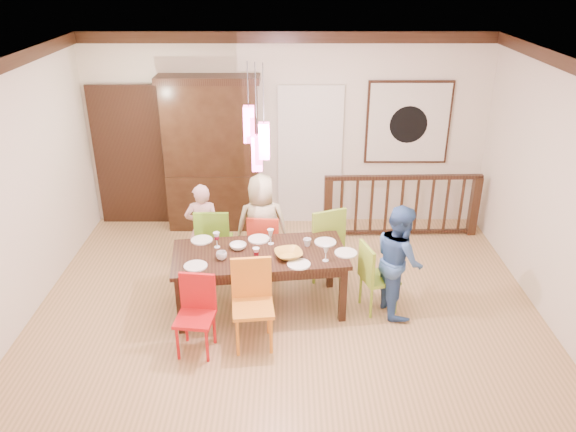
{
  "coord_description": "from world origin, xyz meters",
  "views": [
    {
      "loc": [
        0.01,
        -5.66,
        3.85
      ],
      "look_at": [
        0.01,
        0.25,
        1.1
      ],
      "focal_mm": 35.0,
      "sensor_mm": 36.0,
      "label": 1
    }
  ],
  "objects_px": {
    "dining_table": "(260,259)",
    "china_hutch": "(212,154)",
    "person_end_right": "(399,260)",
    "chair_far_left": "(214,236)",
    "person_far_left": "(203,229)",
    "balustrade": "(402,204)",
    "chair_end_right": "(380,272)",
    "person_far_mid": "(262,225)"
  },
  "relations": [
    {
      "from": "dining_table",
      "to": "china_hutch",
      "type": "height_order",
      "value": "china_hutch"
    },
    {
      "from": "china_hutch",
      "to": "person_end_right",
      "type": "height_order",
      "value": "china_hutch"
    },
    {
      "from": "chair_far_left",
      "to": "person_far_left",
      "type": "relative_size",
      "value": 0.78
    },
    {
      "from": "balustrade",
      "to": "person_end_right",
      "type": "relative_size",
      "value": 1.72
    },
    {
      "from": "chair_far_left",
      "to": "chair_end_right",
      "type": "relative_size",
      "value": 1.12
    },
    {
      "from": "dining_table",
      "to": "balustrade",
      "type": "height_order",
      "value": "balustrade"
    },
    {
      "from": "person_far_left",
      "to": "person_end_right",
      "type": "distance_m",
      "value": 2.56
    },
    {
      "from": "balustrade",
      "to": "china_hutch",
      "type": "bearing_deg",
      "value": 171.34
    },
    {
      "from": "chair_far_left",
      "to": "china_hutch",
      "type": "bearing_deg",
      "value": -83.11
    },
    {
      "from": "china_hutch",
      "to": "chair_far_left",
      "type": "bearing_deg",
      "value": -83.25
    },
    {
      "from": "person_far_left",
      "to": "person_end_right",
      "type": "relative_size",
      "value": 0.92
    },
    {
      "from": "person_end_right",
      "to": "balustrade",
      "type": "bearing_deg",
      "value": -22.05
    },
    {
      "from": "dining_table",
      "to": "person_end_right",
      "type": "relative_size",
      "value": 1.55
    },
    {
      "from": "chair_end_right",
      "to": "china_hutch",
      "type": "distance_m",
      "value": 3.25
    },
    {
      "from": "china_hutch",
      "to": "person_far_left",
      "type": "height_order",
      "value": "china_hutch"
    },
    {
      "from": "person_far_mid",
      "to": "dining_table",
      "type": "bearing_deg",
      "value": 83.8
    },
    {
      "from": "chair_far_left",
      "to": "person_end_right",
      "type": "height_order",
      "value": "person_end_right"
    },
    {
      "from": "balustrade",
      "to": "person_far_left",
      "type": "relative_size",
      "value": 1.87
    },
    {
      "from": "dining_table",
      "to": "person_far_left",
      "type": "relative_size",
      "value": 1.68
    },
    {
      "from": "person_end_right",
      "to": "chair_far_left",
      "type": "bearing_deg",
      "value": 58.78
    },
    {
      "from": "person_far_mid",
      "to": "chair_far_left",
      "type": "bearing_deg",
      "value": -4.29
    },
    {
      "from": "china_hutch",
      "to": "person_far_left",
      "type": "xyz_separation_m",
      "value": [
        0.02,
        -1.4,
        -0.55
      ]
    },
    {
      "from": "chair_end_right",
      "to": "person_far_left",
      "type": "relative_size",
      "value": 0.7
    },
    {
      "from": "balustrade",
      "to": "person_far_left",
      "type": "distance_m",
      "value": 2.99
    },
    {
      "from": "dining_table",
      "to": "person_far_mid",
      "type": "height_order",
      "value": "person_far_mid"
    },
    {
      "from": "balustrade",
      "to": "chair_end_right",
      "type": "bearing_deg",
      "value": -109.13
    },
    {
      "from": "balustrade",
      "to": "person_far_mid",
      "type": "distance_m",
      "value": 2.31
    },
    {
      "from": "dining_table",
      "to": "person_end_right",
      "type": "xyz_separation_m",
      "value": [
        1.61,
        -0.03,
        0.01
      ]
    },
    {
      "from": "person_far_left",
      "to": "china_hutch",
      "type": "bearing_deg",
      "value": -93.55
    },
    {
      "from": "chair_far_left",
      "to": "balustrade",
      "type": "height_order",
      "value": "chair_far_left"
    },
    {
      "from": "chair_end_right",
      "to": "person_end_right",
      "type": "relative_size",
      "value": 0.64
    },
    {
      "from": "dining_table",
      "to": "person_far_mid",
      "type": "relative_size",
      "value": 1.52
    },
    {
      "from": "person_far_left",
      "to": "person_far_mid",
      "type": "xyz_separation_m",
      "value": [
        0.77,
        -0.04,
        0.07
      ]
    },
    {
      "from": "balustrade",
      "to": "person_far_mid",
      "type": "relative_size",
      "value": 1.68
    },
    {
      "from": "chair_end_right",
      "to": "person_far_mid",
      "type": "xyz_separation_m",
      "value": [
        -1.41,
        0.86,
        0.19
      ]
    },
    {
      "from": "balustrade",
      "to": "person_end_right",
      "type": "height_order",
      "value": "person_end_right"
    },
    {
      "from": "china_hutch",
      "to": "chair_end_right",
      "type": "bearing_deg",
      "value": -46.28
    },
    {
      "from": "chair_end_right",
      "to": "chair_far_left",
      "type": "bearing_deg",
      "value": 51.61
    },
    {
      "from": "person_end_right",
      "to": "person_far_left",
      "type": "bearing_deg",
      "value": 58.58
    },
    {
      "from": "person_far_mid",
      "to": "chair_end_right",
      "type": "bearing_deg",
      "value": 141.78
    },
    {
      "from": "chair_far_left",
      "to": "china_hutch",
      "type": "distance_m",
      "value": 1.6
    },
    {
      "from": "china_hutch",
      "to": "person_end_right",
      "type": "relative_size",
      "value": 1.73
    }
  ]
}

